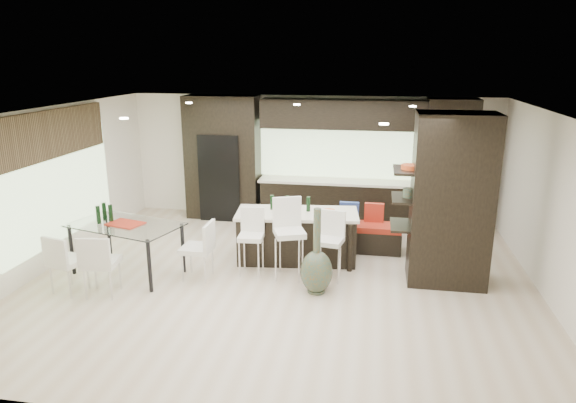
% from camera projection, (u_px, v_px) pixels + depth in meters
% --- Properties ---
extents(ground, '(8.00, 8.00, 0.00)m').
position_uv_depth(ground, '(282.00, 279.00, 8.35)').
color(ground, beige).
rests_on(ground, ground).
extents(back_wall, '(8.00, 0.02, 2.70)m').
position_uv_depth(back_wall, '(310.00, 158.00, 11.31)').
color(back_wall, white).
rests_on(back_wall, ground).
extents(left_wall, '(0.02, 7.00, 2.70)m').
position_uv_depth(left_wall, '(49.00, 189.00, 8.65)').
color(left_wall, white).
rests_on(left_wall, ground).
extents(right_wall, '(0.02, 7.00, 2.70)m').
position_uv_depth(right_wall, '(556.00, 212.00, 7.33)').
color(right_wall, white).
rests_on(right_wall, ground).
extents(ceiling, '(8.00, 7.00, 0.02)m').
position_uv_depth(ceiling, '(281.00, 112.00, 7.62)').
color(ceiling, white).
rests_on(ceiling, ground).
extents(window_left, '(0.04, 3.20, 1.90)m').
position_uv_depth(window_left, '(58.00, 186.00, 8.83)').
color(window_left, '#B2D199').
rests_on(window_left, left_wall).
extents(window_back, '(3.40, 0.04, 1.20)m').
position_uv_depth(window_back, '(338.00, 150.00, 11.11)').
color(window_back, '#B2D199').
rests_on(window_back, back_wall).
extents(stone_accent, '(0.08, 3.00, 0.80)m').
position_uv_depth(stone_accent, '(53.00, 134.00, 8.58)').
color(stone_accent, brown).
rests_on(stone_accent, left_wall).
extents(ceiling_spots, '(4.00, 3.00, 0.02)m').
position_uv_depth(ceiling_spots, '(284.00, 112.00, 7.86)').
color(ceiling_spots, white).
rests_on(ceiling_spots, ceiling).
extents(back_cabinetry, '(6.80, 0.68, 2.70)m').
position_uv_depth(back_cabinetry, '(332.00, 161.00, 10.91)').
color(back_cabinetry, black).
rests_on(back_cabinetry, ground).
extents(refrigerator, '(0.90, 0.68, 1.90)m').
position_uv_depth(refrigerator, '(223.00, 176.00, 11.37)').
color(refrigerator, black).
rests_on(refrigerator, ground).
extents(partition_column, '(1.20, 0.80, 2.70)m').
position_uv_depth(partition_column, '(451.00, 200.00, 7.94)').
color(partition_column, black).
rests_on(partition_column, ground).
extents(kitchen_island, '(2.19, 1.14, 0.88)m').
position_uv_depth(kitchen_island, '(297.00, 236.00, 9.06)').
color(kitchen_island, black).
rests_on(kitchen_island, ground).
extents(stool_left, '(0.42, 0.42, 0.89)m').
position_uv_depth(stool_left, '(251.00, 248.00, 8.45)').
color(stool_left, white).
rests_on(stool_left, ground).
extents(stool_mid, '(0.60, 0.60, 1.06)m').
position_uv_depth(stool_mid, '(289.00, 247.00, 8.29)').
color(stool_mid, white).
rests_on(stool_mid, ground).
extents(stool_right, '(0.47, 0.47, 0.91)m').
position_uv_depth(stool_right, '(329.00, 253.00, 8.24)').
color(stool_right, white).
rests_on(stool_right, ground).
extents(bench, '(1.34, 0.52, 0.51)m').
position_uv_depth(bench, '(364.00, 237.00, 9.54)').
color(bench, black).
rests_on(bench, ground).
extents(floor_vase, '(0.61, 0.61, 1.34)m').
position_uv_depth(floor_vase, '(317.00, 251.00, 7.72)').
color(floor_vase, '#404C37').
rests_on(floor_vase, ground).
extents(dining_table, '(1.98, 1.44, 0.86)m').
position_uv_depth(dining_table, '(128.00, 249.00, 8.49)').
color(dining_table, white).
rests_on(dining_table, ground).
extents(chair_near, '(0.55, 0.55, 0.91)m').
position_uv_depth(chair_near, '(102.00, 267.00, 7.70)').
color(chair_near, white).
rests_on(chair_near, ground).
extents(chair_far, '(0.57, 0.57, 0.86)m').
position_uv_depth(chair_far, '(68.00, 265.00, 7.81)').
color(chair_far, white).
rests_on(chair_far, ground).
extents(chair_end, '(0.48, 0.48, 0.88)m').
position_uv_depth(chair_end, '(197.00, 253.00, 8.29)').
color(chair_end, white).
rests_on(chair_end, ground).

